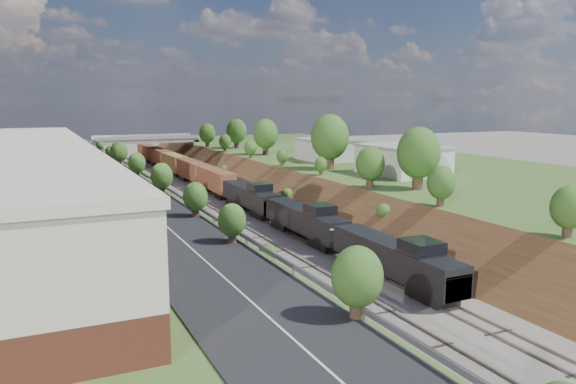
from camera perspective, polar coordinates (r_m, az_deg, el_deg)
name	(u,v)px	position (r m, az deg, el deg)	size (l,w,h in m)	color
platform_right	(419,181)	(95.90, 13.18, 1.14)	(44.00, 180.00, 5.00)	#425B25
embankment_left	(154,218)	(77.68, -13.45, -2.62)	(7.07, 180.00, 7.07)	brown
embankment_right	(301,206)	(84.66, 1.29, -1.39)	(7.07, 180.00, 7.07)	brown
rail_left_track	(214,213)	(79.69, -7.52, -2.08)	(1.58, 180.00, 0.18)	gray
rail_right_track	(249,210)	(81.35, -4.03, -1.79)	(1.58, 180.00, 0.18)	gray
road	(118,183)	(76.08, -16.91, 0.85)	(8.00, 180.00, 0.10)	black
guardrail	(150,178)	(76.48, -13.87, 1.40)	(0.10, 171.00, 0.70)	#99999E
commercial_building	(2,187)	(53.17, -27.07, 0.48)	(14.30, 62.30, 7.00)	brown
overpass	(146,146)	(139.45, -14.23, 4.59)	(24.50, 8.30, 7.40)	gray
white_building_near	(402,161)	(83.31, 11.52, 3.12)	(9.00, 12.00, 4.00)	silver
white_building_far	(326,150)	(101.55, 3.91, 4.25)	(8.00, 10.00, 3.60)	silver
tree_right_large	(419,153)	(69.66, 13.12, 3.85)	(5.25, 5.25, 7.61)	#473323
tree_left_crest	(260,229)	(38.33, -2.88, -3.80)	(2.45, 2.45, 3.55)	#473323
freight_train	(205,176)	(101.36, -8.44, 1.67)	(2.74, 125.83, 4.55)	black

